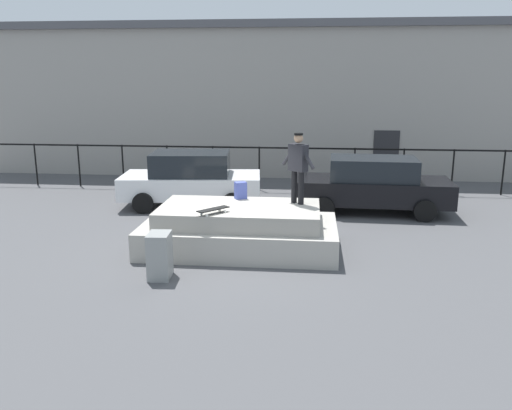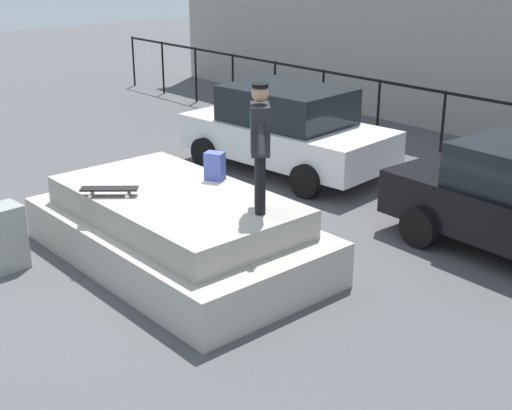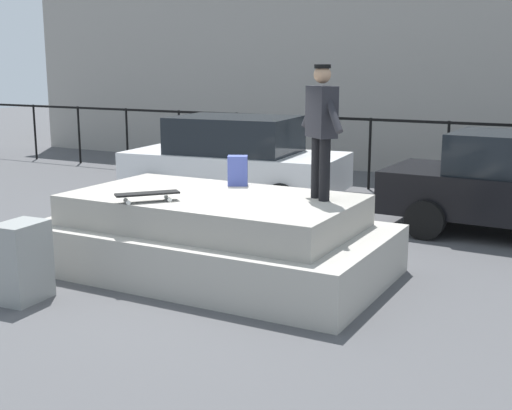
# 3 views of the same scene
# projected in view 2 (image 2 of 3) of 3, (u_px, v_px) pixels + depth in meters

# --- Properties ---
(ground_plane) EXTENTS (60.00, 60.00, 0.00)m
(ground_plane) POSITION_uv_depth(u_px,v_px,m) (164.00, 257.00, 10.48)
(ground_plane) COLOR #4C4C4F
(concrete_ledge) EXTENTS (4.62, 2.57, 1.06)m
(concrete_ledge) POSITION_uv_depth(u_px,v_px,m) (177.00, 229.00, 10.24)
(concrete_ledge) COLOR #ADA89E
(concrete_ledge) RESTS_ON ground_plane
(skateboarder) EXTENTS (0.84, 0.71, 1.71)m
(skateboarder) POSITION_uv_depth(u_px,v_px,m) (260.00, 139.00, 8.99)
(skateboarder) COLOR black
(skateboarder) RESTS_ON concrete_ledge
(skateboard) EXTENTS (0.68, 0.74, 0.12)m
(skateboard) POSITION_uv_depth(u_px,v_px,m) (109.00, 189.00, 9.86)
(skateboard) COLOR black
(skateboard) RESTS_ON concrete_ledge
(backpack) EXTENTS (0.34, 0.30, 0.43)m
(backpack) POSITION_uv_depth(u_px,v_px,m) (215.00, 166.00, 10.50)
(backpack) COLOR #3F4C99
(backpack) RESTS_ON concrete_ledge
(car_white_sedan_near) EXTENTS (4.57, 2.58, 1.74)m
(car_white_sedan_near) POSITION_uv_depth(u_px,v_px,m) (286.00, 129.00, 14.23)
(car_white_sedan_near) COLOR white
(car_white_sedan_near) RESTS_ON ground_plane
(utility_box) EXTENTS (0.48, 0.63, 0.96)m
(utility_box) POSITION_uv_depth(u_px,v_px,m) (2.00, 238.00, 9.94)
(utility_box) COLOR gray
(utility_box) RESTS_ON ground_plane
(fence_row) EXTENTS (24.06, 0.06, 1.60)m
(fence_row) POSITION_uv_depth(u_px,v_px,m) (444.00, 115.00, 14.43)
(fence_row) COLOR black
(fence_row) RESTS_ON ground_plane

